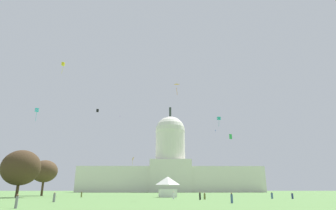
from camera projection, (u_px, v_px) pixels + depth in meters
capitol_building at (170, 169)px, 209.66m from camera, size 136.61×27.03×66.20m
event_tent at (168, 186)px, 79.64m from camera, size 5.61×5.53×5.76m
tree_west_near at (45, 171)px, 98.52m from camera, size 10.69×10.11×12.30m
tree_west_mid at (21, 168)px, 77.17m from camera, size 11.39×9.64×12.92m
person_grey_front_left at (54, 198)px, 48.98m from camera, size 0.44×0.44×1.70m
person_black_near_tree_west at (200, 196)px, 59.34m from camera, size 0.51×0.51×1.64m
person_denim_mid_center at (232, 198)px, 45.05m from camera, size 0.45×0.45×1.65m
person_white_back_center at (174, 195)px, 65.49m from camera, size 0.45×0.45×1.69m
person_denim_front_center at (272, 196)px, 66.83m from camera, size 0.60×0.60×1.53m
person_grey_lawn_far_right at (17, 202)px, 32.70m from camera, size 0.37×0.37×1.64m
person_olive_near_tent at (81, 195)px, 77.87m from camera, size 0.54×0.54×1.56m
person_olive_edge_west at (205, 196)px, 61.60m from camera, size 0.43×0.43×1.48m
person_navy_edge_east at (292, 196)px, 65.35m from camera, size 0.62×0.62×1.47m
kite_cyan_mid at (37, 110)px, 77.04m from camera, size 1.32×1.34×3.83m
kite_gold_low at (133, 159)px, 110.58m from camera, size 0.88×1.28×3.23m
kite_green_low at (231, 137)px, 73.16m from camera, size 0.88×0.62×1.37m
kite_violet_high at (121, 117)px, 170.43m from camera, size 1.05×1.26×0.34m
kite_blue_high at (216, 131)px, 190.99m from camera, size 0.54×0.68×2.26m
kite_yellow_high at (63, 64)px, 88.37m from camera, size 0.94×0.92×3.99m
kite_orange_mid at (177, 86)px, 67.72m from camera, size 1.31×0.90×2.59m
kite_turquoise_mid at (219, 118)px, 90.70m from camera, size 1.18×1.22×3.41m
kite_black_mid at (98, 111)px, 101.09m from camera, size 0.89×0.41×1.26m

